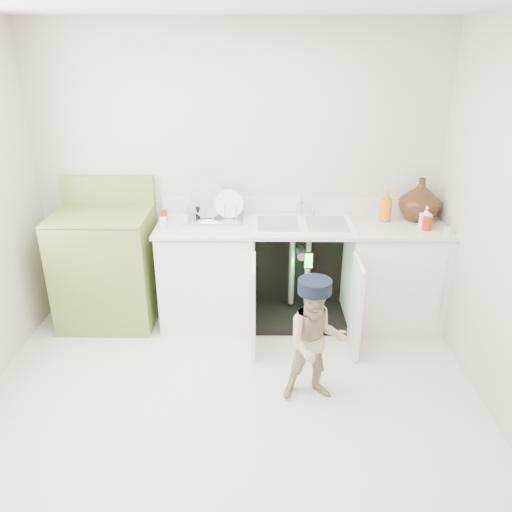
{
  "coord_description": "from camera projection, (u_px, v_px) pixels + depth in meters",
  "views": [
    {
      "loc": [
        0.21,
        -2.74,
        2.29
      ],
      "look_at": [
        0.17,
        0.7,
        0.82
      ],
      "focal_mm": 35.0,
      "sensor_mm": 36.0,
      "label": 1
    }
  ],
  "objects": [
    {
      "name": "room_shell",
      "position": [
        226.0,
        236.0,
        2.93
      ],
      "size": [
        6.0,
        5.5,
        1.26
      ],
      "color": "beige",
      "rests_on": "ground"
    },
    {
      "name": "repair_worker",
      "position": [
        316.0,
        340.0,
        3.35
      ],
      "size": [
        0.46,
        0.94,
        0.9
      ],
      "rotation": [
        0.0,
        0.0,
        0.1
      ],
      "color": "tan",
      "rests_on": "ground"
    },
    {
      "name": "ground",
      "position": [
        231.0,
        406.0,
        3.42
      ],
      "size": [
        3.5,
        3.5,
        0.0
      ],
      "primitive_type": "plane",
      "color": "beige",
      "rests_on": "ground"
    },
    {
      "name": "counter_run",
      "position": [
        305.0,
        269.0,
        4.34
      ],
      "size": [
        2.44,
        1.02,
        1.26
      ],
      "color": "white",
      "rests_on": "ground"
    },
    {
      "name": "avocado_stove",
      "position": [
        107.0,
        267.0,
        4.32
      ],
      "size": [
        0.8,
        0.65,
        1.24
      ],
      "color": "olive",
      "rests_on": "ground"
    }
  ]
}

